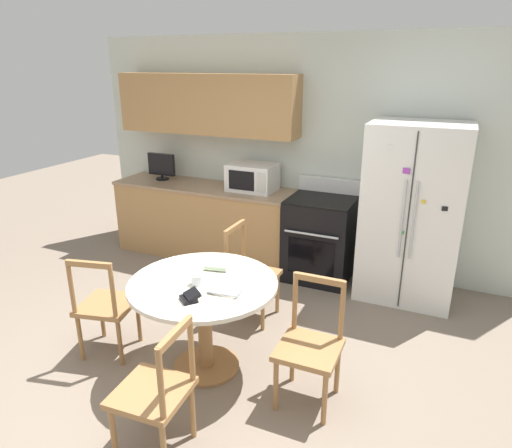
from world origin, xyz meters
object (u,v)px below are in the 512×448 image
object	(u,v)px
microwave	(252,177)
dining_chair_right	(310,347)
candle_glass	(197,280)
refrigerator	(412,213)
wallet	(190,297)
dining_chair_left	(106,306)
dining_chair_near	(156,393)
oven_range	(320,238)
dining_chair_far	(251,275)
countertop_tv	(162,166)

from	to	relation	value
microwave	dining_chair_right	world-z (taller)	microwave
microwave	candle_glass	bearing A→B (deg)	-76.44
candle_glass	refrigerator	bearing A→B (deg)	56.81
wallet	dining_chair_left	bearing A→B (deg)	172.21
dining_chair_near	candle_glass	distance (m)	0.88
dining_chair_left	oven_range	bearing A→B (deg)	47.71
dining_chair_left	candle_glass	xyz separation A→B (m)	(0.82, 0.10, 0.35)
microwave	dining_chair_near	distance (m)	3.00
oven_range	microwave	size ratio (longest dim) A/B	2.02
refrigerator	wallet	distance (m)	2.50
refrigerator	microwave	bearing A→B (deg)	176.62
microwave	dining_chair_far	bearing A→B (deg)	-66.21
dining_chair_right	dining_chair_left	bearing A→B (deg)	4.28
dining_chair_right	dining_chair_left	world-z (taller)	same
countertop_tv	dining_chair_left	world-z (taller)	countertop_tv
refrigerator	oven_range	bearing A→B (deg)	177.79
refrigerator	candle_glass	bearing A→B (deg)	-123.19
dining_chair_far	dining_chair_near	bearing A→B (deg)	6.21
refrigerator	dining_chair_right	xyz separation A→B (m)	(-0.42, -1.92, -0.45)
refrigerator	dining_chair_near	distance (m)	3.00
microwave	candle_glass	size ratio (longest dim) A/B	5.99
dining_chair_near	dining_chair_right	bearing A→B (deg)	-43.67
oven_range	candle_glass	world-z (taller)	oven_range
countertop_tv	dining_chair_right	size ratio (longest dim) A/B	0.41
countertop_tv	wallet	bearing A→B (deg)	-51.34
dining_chair_far	candle_glass	xyz separation A→B (m)	(-0.02, -0.90, 0.35)
oven_range	dining_chair_right	world-z (taller)	oven_range
refrigerator	wallet	bearing A→B (deg)	-118.76
dining_chair_left	dining_chair_far	size ratio (longest dim) A/B	1.00
microwave	candle_glass	xyz separation A→B (m)	(0.50, -2.07, -0.27)
refrigerator	dining_chair_far	size ratio (longest dim) A/B	1.97
dining_chair_far	candle_glass	bearing A→B (deg)	-0.11
dining_chair_far	candle_glass	world-z (taller)	dining_chair_far
dining_chair_left	dining_chair_far	distance (m)	1.30
dining_chair_right	wallet	size ratio (longest dim) A/B	5.19
oven_range	dining_chair_far	size ratio (longest dim) A/B	1.20
dining_chair_near	dining_chair_left	bearing A→B (deg)	51.59
oven_range	wallet	size ratio (longest dim) A/B	6.21
countertop_tv	dining_chair_near	bearing A→B (deg)	-56.02
countertop_tv	wallet	distance (m)	2.95
dining_chair_right	wallet	distance (m)	0.90
dining_chair_left	candle_glass	bearing A→B (deg)	-6.00
dining_chair_far	wallet	bearing A→B (deg)	4.30
refrigerator	dining_chair_near	size ratio (longest dim) A/B	1.97
dining_chair_left	wallet	bearing A→B (deg)	-20.99
dining_chair_right	wallet	world-z (taller)	dining_chair_right
dining_chair_near	dining_chair_right	xyz separation A→B (m)	(0.70, 0.83, 0.00)
oven_range	dining_chair_near	xyz separation A→B (m)	(-0.18, -2.79, -0.03)
dining_chair_left	wallet	world-z (taller)	dining_chair_left
microwave	candle_glass	world-z (taller)	microwave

